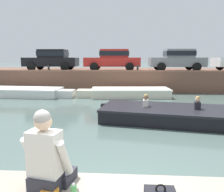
{
  "coord_description": "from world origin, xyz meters",
  "views": [
    {
      "loc": [
        0.19,
        -2.68,
        2.38
      ],
      "look_at": [
        -0.23,
        4.34,
        1.16
      ],
      "focal_mm": 35.0,
      "sensor_mm": 36.0,
      "label": 1
    }
  ],
  "objects_px": {
    "boat_moored_central_cream": "(127,93)",
    "motorboat_passing": "(181,115)",
    "car_leftmost_black": "(52,59)",
    "car_centre_grey": "(177,59)",
    "mooring_bollard_mid": "(138,68)",
    "boat_moored_west_white": "(27,92)",
    "mooring_bollard_west": "(49,68)",
    "person_seated_left": "(47,159)",
    "car_left_inner_red": "(113,59)"
  },
  "relations": [
    {
      "from": "car_leftmost_black",
      "to": "person_seated_left",
      "type": "height_order",
      "value": "car_leftmost_black"
    },
    {
      "from": "mooring_bollard_west",
      "to": "mooring_bollard_mid",
      "type": "relative_size",
      "value": 1.0
    },
    {
      "from": "boat_moored_west_white",
      "to": "car_left_inner_red",
      "type": "distance_m",
      "value": 6.5
    },
    {
      "from": "motorboat_passing",
      "to": "person_seated_left",
      "type": "xyz_separation_m",
      "value": [
        -3.01,
        -5.82,
        0.96
      ]
    },
    {
      "from": "boat_moored_central_cream",
      "to": "motorboat_passing",
      "type": "bearing_deg",
      "value": -69.32
    },
    {
      "from": "boat_moored_central_cream",
      "to": "car_leftmost_black",
      "type": "height_order",
      "value": "car_leftmost_black"
    },
    {
      "from": "boat_moored_central_cream",
      "to": "car_leftmost_black",
      "type": "relative_size",
      "value": 1.47
    },
    {
      "from": "mooring_bollard_mid",
      "to": "person_seated_left",
      "type": "xyz_separation_m",
      "value": [
        -1.74,
        -13.01,
        -0.5
      ]
    },
    {
      "from": "boat_moored_west_white",
      "to": "mooring_bollard_west",
      "type": "relative_size",
      "value": 13.02
    },
    {
      "from": "motorboat_passing",
      "to": "mooring_bollard_west",
      "type": "relative_size",
      "value": 15.06
    },
    {
      "from": "car_centre_grey",
      "to": "mooring_bollard_mid",
      "type": "relative_size",
      "value": 8.78
    },
    {
      "from": "boat_moored_central_cream",
      "to": "mooring_bollard_mid",
      "type": "relative_size",
      "value": 13.08
    },
    {
      "from": "boat_moored_central_cream",
      "to": "car_left_inner_red",
      "type": "height_order",
      "value": "car_left_inner_red"
    },
    {
      "from": "car_centre_grey",
      "to": "motorboat_passing",
      "type": "bearing_deg",
      "value": -101.28
    },
    {
      "from": "car_leftmost_black",
      "to": "mooring_bollard_west",
      "type": "xyz_separation_m",
      "value": [
        0.08,
        -1.07,
        -0.61
      ]
    },
    {
      "from": "car_leftmost_black",
      "to": "car_centre_grey",
      "type": "bearing_deg",
      "value": -0.01
    },
    {
      "from": "boat_moored_west_white",
      "to": "boat_moored_central_cream",
      "type": "bearing_deg",
      "value": 1.98
    },
    {
      "from": "mooring_bollard_west",
      "to": "mooring_bollard_mid",
      "type": "xyz_separation_m",
      "value": [
        6.3,
        0.0,
        0.0
      ]
    },
    {
      "from": "boat_moored_central_cream",
      "to": "mooring_bollard_west",
      "type": "distance_m",
      "value": 6.01
    },
    {
      "from": "boat_moored_west_white",
      "to": "car_leftmost_black",
      "type": "distance_m",
      "value": 3.79
    },
    {
      "from": "car_leftmost_black",
      "to": "mooring_bollard_west",
      "type": "distance_m",
      "value": 1.23
    },
    {
      "from": "motorboat_passing",
      "to": "car_leftmost_black",
      "type": "bearing_deg",
      "value": 132.82
    },
    {
      "from": "motorboat_passing",
      "to": "boat_moored_west_white",
      "type": "bearing_deg",
      "value": 148.29
    },
    {
      "from": "motorboat_passing",
      "to": "person_seated_left",
      "type": "bearing_deg",
      "value": -117.37
    },
    {
      "from": "mooring_bollard_west",
      "to": "person_seated_left",
      "type": "height_order",
      "value": "mooring_bollard_west"
    },
    {
      "from": "boat_moored_central_cream",
      "to": "mooring_bollard_west",
      "type": "relative_size",
      "value": 13.08
    },
    {
      "from": "mooring_bollard_west",
      "to": "person_seated_left",
      "type": "distance_m",
      "value": 13.79
    },
    {
      "from": "motorboat_passing",
      "to": "mooring_bollard_west",
      "type": "bearing_deg",
      "value": 136.5
    },
    {
      "from": "car_left_inner_red",
      "to": "boat_moored_west_white",
      "type": "bearing_deg",
      "value": -149.85
    },
    {
      "from": "motorboat_passing",
      "to": "car_leftmost_black",
      "type": "xyz_separation_m",
      "value": [
        -7.65,
        8.26,
        2.07
      ]
    },
    {
      "from": "motorboat_passing",
      "to": "car_centre_grey",
      "type": "height_order",
      "value": "car_centre_grey"
    },
    {
      "from": "motorboat_passing",
      "to": "car_left_inner_red",
      "type": "distance_m",
      "value": 9.04
    },
    {
      "from": "boat_moored_west_white",
      "to": "car_left_inner_red",
      "type": "relative_size",
      "value": 1.41
    },
    {
      "from": "boat_moored_central_cream",
      "to": "car_leftmost_black",
      "type": "bearing_deg",
      "value": 152.91
    },
    {
      "from": "mooring_bollard_west",
      "to": "person_seated_left",
      "type": "bearing_deg",
      "value": -70.68
    },
    {
      "from": "boat_moored_central_cream",
      "to": "mooring_bollard_west",
      "type": "height_order",
      "value": "mooring_bollard_west"
    },
    {
      "from": "boat_moored_west_white",
      "to": "person_seated_left",
      "type": "distance_m",
      "value": 12.26
    },
    {
      "from": "person_seated_left",
      "to": "motorboat_passing",
      "type": "bearing_deg",
      "value": 62.63
    },
    {
      "from": "boat_moored_west_white",
      "to": "mooring_bollard_mid",
      "type": "distance_m",
      "value": 7.52
    },
    {
      "from": "boat_moored_central_cream",
      "to": "motorboat_passing",
      "type": "distance_m",
      "value": 5.76
    },
    {
      "from": "motorboat_passing",
      "to": "car_leftmost_black",
      "type": "height_order",
      "value": "car_leftmost_black"
    },
    {
      "from": "boat_moored_west_white",
      "to": "motorboat_passing",
      "type": "xyz_separation_m",
      "value": [
        8.36,
        -5.17,
        0.01
      ]
    },
    {
      "from": "motorboat_passing",
      "to": "car_left_inner_red",
      "type": "xyz_separation_m",
      "value": [
        -3.04,
        8.26,
        2.07
      ]
    },
    {
      "from": "person_seated_left",
      "to": "car_left_inner_red",
      "type": "bearing_deg",
      "value": 90.1
    },
    {
      "from": "boat_moored_central_cream",
      "to": "car_centre_grey",
      "type": "xyz_separation_m",
      "value": [
        3.68,
        2.87,
        2.07
      ]
    },
    {
      "from": "boat_moored_west_white",
      "to": "mooring_bollard_west",
      "type": "bearing_deg",
      "value": 68.78
    },
    {
      "from": "car_leftmost_black",
      "to": "car_centre_grey",
      "type": "relative_size",
      "value": 1.01
    },
    {
      "from": "mooring_bollard_mid",
      "to": "mooring_bollard_west",
      "type": "bearing_deg",
      "value": 180.0
    },
    {
      "from": "car_leftmost_black",
      "to": "car_centre_grey",
      "type": "xyz_separation_m",
      "value": [
        9.3,
        -0.0,
        0.0
      ]
    },
    {
      "from": "car_leftmost_black",
      "to": "person_seated_left",
      "type": "xyz_separation_m",
      "value": [
        4.64,
        -14.08,
        -1.1
      ]
    }
  ]
}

